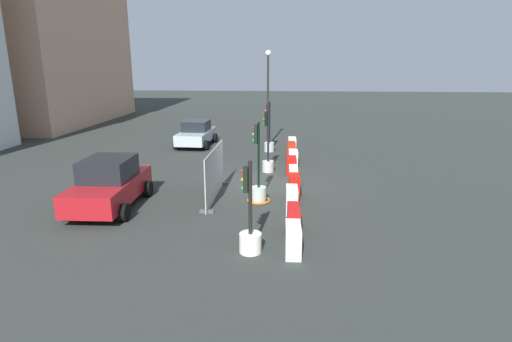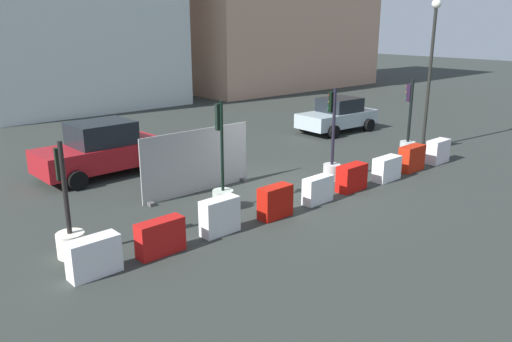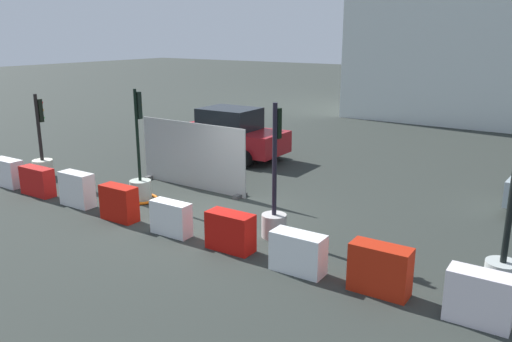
% 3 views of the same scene
% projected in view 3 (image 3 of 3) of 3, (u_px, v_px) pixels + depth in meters
% --- Properties ---
extents(ground_plane, '(120.00, 120.00, 0.00)m').
position_uv_depth(ground_plane, '(206.00, 217.00, 12.85)').
color(ground_plane, '#2C312D').
extents(traffic_light_0, '(0.62, 0.62, 2.64)m').
position_uv_depth(traffic_light_0, '(43.00, 161.00, 16.29)').
color(traffic_light_0, silver).
rests_on(traffic_light_0, ground_plane).
extents(traffic_light_1, '(0.90, 0.90, 3.05)m').
position_uv_depth(traffic_light_1, '(141.00, 184.00, 14.02)').
color(traffic_light_1, '#ADB8A9').
rests_on(traffic_light_1, ground_plane).
extents(traffic_light_2, '(0.56, 0.56, 3.03)m').
position_uv_depth(traffic_light_2, '(274.00, 210.00, 11.47)').
color(traffic_light_2, '#B0ACA9').
rests_on(traffic_light_2, ground_plane).
extents(traffic_light_3, '(0.58, 0.58, 2.95)m').
position_uv_depth(traffic_light_3, '(504.00, 257.00, 9.05)').
color(traffic_light_3, '#ABB4B0').
rests_on(traffic_light_3, ground_plane).
extents(construction_barrier_0, '(1.08, 0.45, 0.82)m').
position_uv_depth(construction_barrier_0, '(8.00, 173.00, 15.36)').
color(construction_barrier_0, silver).
rests_on(construction_barrier_0, ground_plane).
extents(construction_barrier_1, '(1.12, 0.41, 0.81)m').
position_uv_depth(construction_barrier_1, '(37.00, 181.00, 14.50)').
color(construction_barrier_1, red).
rests_on(construction_barrier_1, ground_plane).
extents(construction_barrier_2, '(1.01, 0.43, 0.91)m').
position_uv_depth(construction_barrier_2, '(77.00, 189.00, 13.60)').
color(construction_barrier_2, silver).
rests_on(construction_barrier_2, ground_plane).
extents(construction_barrier_3, '(0.97, 0.44, 0.87)m').
position_uv_depth(construction_barrier_3, '(119.00, 203.00, 12.55)').
color(construction_barrier_3, '#B4140A').
rests_on(construction_barrier_3, ground_plane).
extents(construction_barrier_4, '(0.99, 0.38, 0.78)m').
position_uv_depth(construction_barrier_4, '(171.00, 218.00, 11.66)').
color(construction_barrier_4, silver).
rests_on(construction_barrier_4, ground_plane).
extents(construction_barrier_5, '(1.04, 0.48, 0.82)m').
position_uv_depth(construction_barrier_5, '(230.00, 232.00, 10.82)').
color(construction_barrier_5, red).
rests_on(construction_barrier_5, ground_plane).
extents(construction_barrier_6, '(1.06, 0.47, 0.79)m').
position_uv_depth(construction_barrier_6, '(298.00, 253.00, 9.82)').
color(construction_barrier_6, white).
rests_on(construction_barrier_6, ground_plane).
extents(construction_barrier_7, '(1.07, 0.47, 0.89)m').
position_uv_depth(construction_barrier_7, '(380.00, 269.00, 9.01)').
color(construction_barrier_7, red).
rests_on(construction_barrier_7, ground_plane).
extents(construction_barrier_8, '(1.01, 0.47, 0.87)m').
position_uv_depth(construction_barrier_8, '(479.00, 298.00, 8.07)').
color(construction_barrier_8, silver).
rests_on(construction_barrier_8, ground_plane).
extents(car_red_compact, '(4.33, 2.32, 1.83)m').
position_uv_depth(car_red_compact, '(229.00, 134.00, 18.76)').
color(car_red_compact, '#A5161D').
rests_on(car_red_compact, ground_plane).
extents(site_fence_panel, '(3.84, 0.50, 1.95)m').
position_uv_depth(site_fence_panel, '(192.00, 157.00, 15.08)').
color(site_fence_panel, '#9DA29F').
rests_on(site_fence_panel, ground_plane).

